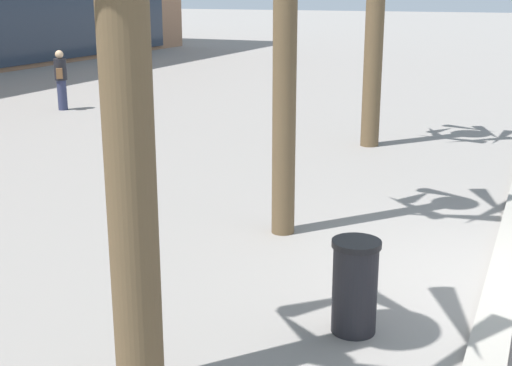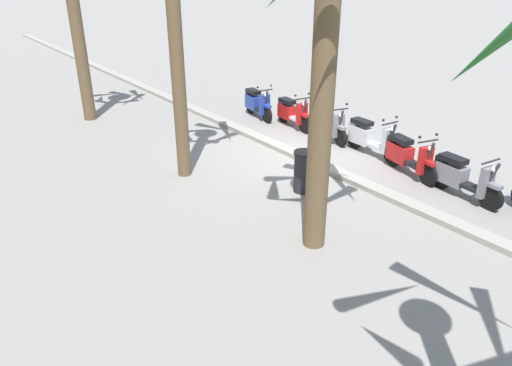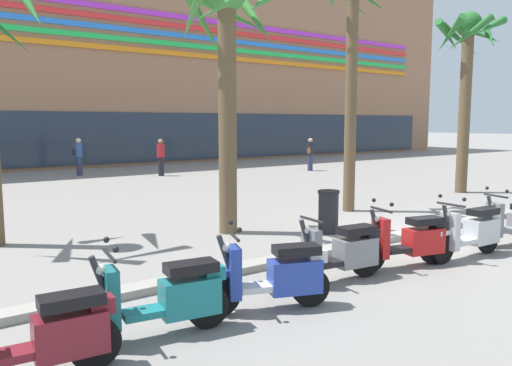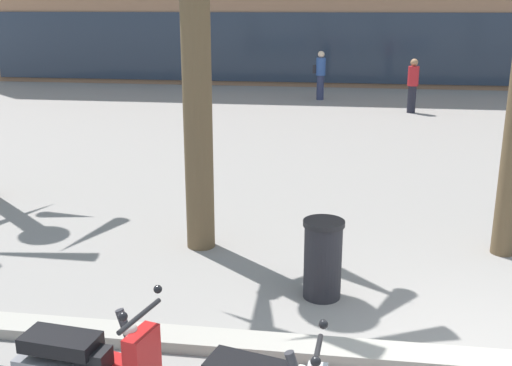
% 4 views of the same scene
% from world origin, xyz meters
% --- Properties ---
extents(curb_strip, '(60.00, 0.36, 0.12)m').
position_xyz_m(curb_strip, '(0.00, 0.15, 0.06)').
color(curb_strip, gray).
rests_on(curb_strip, ground).
extents(pedestrian_window_shopping, '(0.45, 0.34, 1.73)m').
position_xyz_m(pedestrian_window_shopping, '(-2.40, 16.99, 0.92)').
color(pedestrian_window_shopping, '#2D3351').
rests_on(pedestrian_window_shopping, ground).
extents(pedestrian_strolling_near_curb, '(0.34, 0.34, 1.69)m').
position_xyz_m(pedestrian_strolling_near_curb, '(0.60, 14.64, 0.89)').
color(pedestrian_strolling_near_curb, black).
rests_on(pedestrian_strolling_near_curb, ground).
extents(litter_bin, '(0.48, 0.48, 0.95)m').
position_xyz_m(litter_bin, '(-1.68, 1.43, 0.48)').
color(litter_bin, '#232328').
rests_on(litter_bin, ground).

